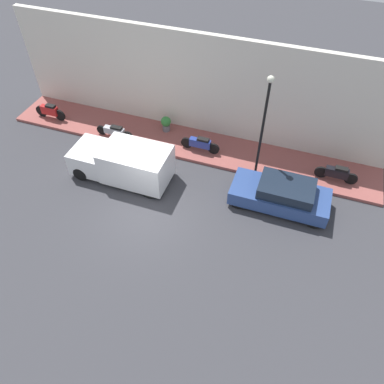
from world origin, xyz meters
TOP-DOWN VIEW (x-y plane):
  - ground_plane at (0.00, 0.00)m, footprint 60.00×60.00m
  - sidewalk at (5.10, 0.00)m, footprint 2.51×19.69m
  - building_facade at (6.51, 0.00)m, footprint 0.30×19.69m
  - parked_car at (2.46, -5.42)m, footprint 1.82×4.29m
  - delivery_van at (1.81, 1.96)m, footprint 2.00×4.74m
  - motorcycle_blue at (4.69, -0.92)m, footprint 0.30×2.05m
  - motorcycle_black at (4.74, -7.63)m, footprint 0.30×1.97m
  - motorcycle_red at (4.58, 7.92)m, footprint 0.30×1.86m
  - scooter_silver at (4.23, 3.71)m, footprint 0.30×2.09m
  - streetlamp at (4.05, -3.96)m, footprint 0.30×0.30m
  - potted_plant at (5.68, 1.36)m, footprint 0.54×0.54m

SIDE VIEW (x-z plane):
  - ground_plane at x=0.00m, z-range 0.00..0.00m
  - sidewalk at x=5.10m, z-range 0.00..0.16m
  - scooter_silver at x=4.23m, z-range 0.20..0.90m
  - motorcycle_blue at x=4.69m, z-range 0.20..1.00m
  - motorcycle_black at x=4.74m, z-range 0.19..1.02m
  - potted_plant at x=5.68m, z-range 0.21..1.06m
  - motorcycle_red at x=4.58m, z-range 0.19..1.08m
  - parked_car at x=2.46m, z-range -0.02..1.33m
  - delivery_van at x=1.81m, z-range 0.02..1.82m
  - building_facade at x=6.51m, z-range 0.00..5.42m
  - streetlamp at x=4.05m, z-range 0.72..5.82m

